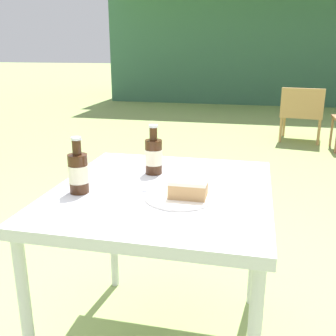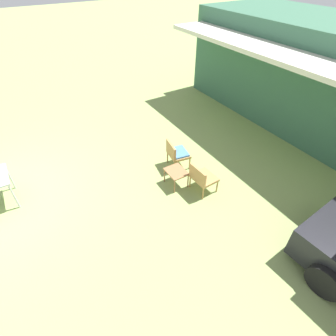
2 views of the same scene
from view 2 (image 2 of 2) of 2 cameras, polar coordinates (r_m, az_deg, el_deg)
name	(u,v)px [view 2 (image 2 of 2)]	position (r m, az deg, el deg)	size (l,w,h in m)	color
cabin_building	(327,77)	(9.68, 31.34, 16.56)	(8.82, 4.63, 3.03)	#38664C
wicker_chair_cushioned	(177,153)	(6.82, 1.92, 3.35)	(0.61, 0.57, 0.74)	#B2844C
wicker_chair_plain	(202,177)	(6.12, 7.39, -1.99)	(0.57, 0.51, 0.74)	#B2844C
garden_side_table	(176,173)	(6.29, 1.80, -1.02)	(0.52, 0.43, 0.42)	#996B42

